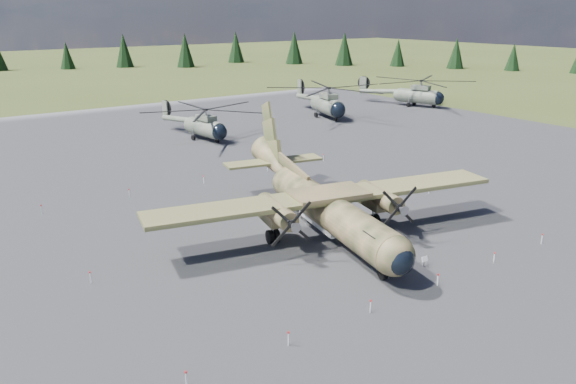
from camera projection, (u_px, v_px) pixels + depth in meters
ground at (293, 230)px, 46.25m from camera, size 500.00×500.00×0.00m
apron at (232, 198)px, 54.02m from camera, size 120.00×120.00×0.04m
transport_plane at (322, 200)px, 44.93m from camera, size 28.87×25.90×9.54m
helicopter_near at (204, 118)px, 77.38m from camera, size 19.70×21.75×4.47m
helicopter_mid at (327, 96)px, 93.44m from camera, size 24.91×25.99×5.24m
helicopter_far at (418, 88)px, 104.74m from camera, size 25.33×25.36×5.01m
info_placard_left at (389, 273)px, 37.69m from camera, size 0.39×0.18×0.61m
info_placard_right at (424, 260)px, 39.43m from camera, size 0.51×0.25×0.78m
barrier_fence at (289, 226)px, 45.78m from camera, size 33.12×29.62×0.85m
treeline at (321, 151)px, 52.13m from camera, size 317.89×320.99×10.90m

